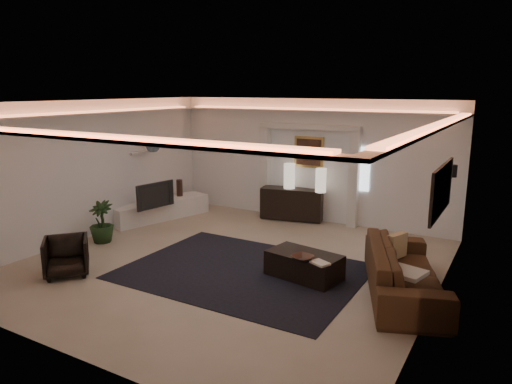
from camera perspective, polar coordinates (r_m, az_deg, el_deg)
The scene contains 33 objects.
floor at distance 8.73m, azimuth -3.14°, elevation -8.64°, with size 7.00×7.00×0.00m, color #B7A48E.
ceiling at distance 8.15m, azimuth -3.38°, elevation 10.75°, with size 7.00×7.00×0.00m, color white.
wall_back at distance 11.37m, azimuth 6.44°, elevation 3.83°, with size 7.00×7.00×0.00m, color white.
wall_front at distance 5.81m, azimuth -22.53°, elevation -5.42°, with size 7.00×7.00×0.00m, color white.
wall_left at distance 10.62m, azimuth -19.31°, elevation 2.59°, with size 7.00×7.00×0.00m, color white.
wall_right at distance 7.09m, azimuth 21.21°, elevation -2.19°, with size 7.00×7.00×0.00m, color white.
cove_soffit at distance 8.16m, azimuth -3.36°, elevation 8.79°, with size 7.00×7.00×0.04m, color silver.
daylight_slit at distance 10.90m, azimuth 12.90°, elevation 2.69°, with size 0.25×0.03×1.00m, color white.
area_rug at distance 8.37m, azimuth -1.56°, elevation -9.53°, with size 4.00×3.00×0.01m, color black.
pilaster_left at distance 11.83m, azimuth 1.09°, elevation 2.52°, with size 0.22×0.20×2.20m, color silver.
pilaster_right at distance 10.93m, azimuth 11.71°, elevation 1.44°, with size 0.22×0.20×2.20m, color silver.
alcove_header at distance 11.18m, azimuth 6.33°, elevation 7.82°, with size 2.52×0.20×0.12m, color silver.
painting_frame at distance 11.31m, azimuth 6.40°, elevation 4.81°, with size 0.74×0.04×0.74m, color tan.
painting_canvas at distance 11.29m, azimuth 6.35°, elevation 4.79°, with size 0.62×0.02×0.62m, color #4C2D1E.
art_panel_frame at distance 7.33m, azimuth 21.50°, elevation 0.25°, with size 0.04×1.64×0.74m, color black.
art_panel_gold at distance 7.33m, azimuth 21.31°, elevation 0.28°, with size 0.02×1.50×0.62m, color tan.
wall_sconce at distance 9.20m, azimuth 22.75°, elevation 2.35°, with size 0.12×0.12×0.22m, color black.
wall_niche at distance 11.50m, azimuth -13.93°, elevation 4.64°, with size 0.10×0.55×0.04m, color silver.
console at distance 11.47m, azimuth 4.37°, elevation -1.40°, with size 1.49×0.47×0.74m, color black.
lamp_left at distance 11.36m, azimuth 4.05°, elevation 2.03°, with size 0.27×0.27×0.60m, color beige.
lamp_right at distance 11.00m, azimuth 7.84°, elevation 1.60°, with size 0.25×0.25×0.56m, color beige.
media_ledge at distance 11.81m, azimuth -11.46°, elevation -2.09°, with size 0.62×2.49×0.47m, color white.
tv at distance 11.06m, azimuth -12.37°, elevation -0.36°, with size 0.13×1.01×0.58m, color black.
figurine at distance 12.10m, azimuth -9.21°, elevation 0.37°, with size 0.15×0.15×0.42m, color #37241C.
ginger_jar at distance 11.40m, azimuth -12.34°, elevation 5.59°, with size 0.32×0.32×0.33m, color slate.
plant at distance 10.27m, azimuth -18.15°, elevation -3.45°, with size 0.49×0.49×0.87m, color #1A3215.
sofa at distance 7.73m, azimuth 17.44°, elevation -9.04°, with size 1.02×2.61×0.76m, color #3C221B.
throw_blanket at distance 7.21m, azimuth 17.49°, elevation -9.18°, with size 0.55×0.45×0.06m, color beige.
throw_pillow at distance 8.32m, azimuth 16.65°, elevation -6.22°, with size 0.13×0.42×0.42m, color tan.
coffee_table at distance 8.09m, azimuth 5.82°, elevation -8.87°, with size 1.22×0.66×0.45m, color black.
bowl at distance 7.68m, azimuth 5.62°, elevation -8.10°, with size 0.34×0.34×0.08m, color #3D271D.
magazine at distance 7.58m, azimuth 7.73°, elevation -8.65°, with size 0.29×0.21×0.03m, color beige.
armchair at distance 8.75m, azimuth -21.92°, elevation -7.21°, with size 0.70×0.72×0.66m, color black.
Camera 1 is at (4.46, -6.82, 3.14)m, focal length 33.15 mm.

